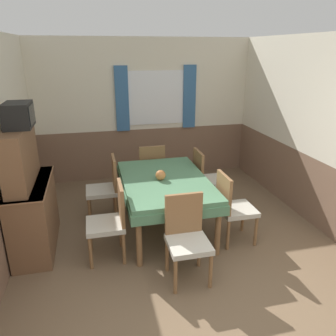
{
  "coord_description": "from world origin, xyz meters",
  "views": [
    {
      "loc": [
        -0.98,
        -1.98,
        2.4
      ],
      "look_at": [
        -0.04,
        2.0,
        0.9
      ],
      "focal_mm": 35.0,
      "sensor_mm": 36.0,
      "label": 1
    }
  ],
  "objects_px": {
    "dining_table": "(165,186)",
    "chair_head_window": "(151,169)",
    "chair_right_far": "(206,177)",
    "tv": "(18,115)",
    "chair_left_far": "(106,186)",
    "vase": "(161,175)",
    "sideboard": "(30,200)",
    "chair_head_near": "(187,235)",
    "chair_right_near": "(232,206)",
    "chair_left_near": "(111,219)"
  },
  "relations": [
    {
      "from": "chair_head_window",
      "to": "vase",
      "type": "distance_m",
      "value": 1.13
    },
    {
      "from": "chair_left_near",
      "to": "dining_table",
      "type": "bearing_deg",
      "value": -56.61
    },
    {
      "from": "chair_left_far",
      "to": "tv",
      "type": "xyz_separation_m",
      "value": [
        -0.92,
        -0.58,
        1.19
      ]
    },
    {
      "from": "tv",
      "to": "vase",
      "type": "distance_m",
      "value": 1.85
    },
    {
      "from": "vase",
      "to": "chair_head_near",
      "type": "bearing_deg",
      "value": -86.37
    },
    {
      "from": "chair_right_near",
      "to": "chair_head_window",
      "type": "bearing_deg",
      "value": -153.8
    },
    {
      "from": "dining_table",
      "to": "chair_right_far",
      "type": "relative_size",
      "value": 1.83
    },
    {
      "from": "dining_table",
      "to": "chair_head_near",
      "type": "relative_size",
      "value": 1.83
    },
    {
      "from": "tv",
      "to": "chair_left_far",
      "type": "bearing_deg",
      "value": 32.32
    },
    {
      "from": "chair_right_near",
      "to": "tv",
      "type": "xyz_separation_m",
      "value": [
        -2.46,
        0.43,
        1.19
      ]
    },
    {
      "from": "chair_head_near",
      "to": "tv",
      "type": "relative_size",
      "value": 2.19
    },
    {
      "from": "chair_left_near",
      "to": "chair_head_near",
      "type": "height_order",
      "value": "same"
    },
    {
      "from": "chair_left_far",
      "to": "sideboard",
      "type": "bearing_deg",
      "value": 122.03
    },
    {
      "from": "tv",
      "to": "sideboard",
      "type": "bearing_deg",
      "value": -168.1
    },
    {
      "from": "chair_left_near",
      "to": "vase",
      "type": "xyz_separation_m",
      "value": [
        0.7,
        0.48,
        0.31
      ]
    },
    {
      "from": "dining_table",
      "to": "chair_head_window",
      "type": "distance_m",
      "value": 1.06
    },
    {
      "from": "chair_right_near",
      "to": "chair_head_window",
      "type": "relative_size",
      "value": 1.0
    },
    {
      "from": "chair_head_near",
      "to": "vase",
      "type": "relative_size",
      "value": 6.91
    },
    {
      "from": "chair_right_near",
      "to": "chair_head_near",
      "type": "relative_size",
      "value": 1.0
    },
    {
      "from": "chair_right_far",
      "to": "tv",
      "type": "xyz_separation_m",
      "value": [
        -2.46,
        -0.58,
        1.19
      ]
    },
    {
      "from": "chair_head_window",
      "to": "vase",
      "type": "relative_size",
      "value": 6.91
    },
    {
      "from": "chair_head_window",
      "to": "vase",
      "type": "bearing_deg",
      "value": -93.44
    },
    {
      "from": "dining_table",
      "to": "chair_head_near",
      "type": "bearing_deg",
      "value": -90.0
    },
    {
      "from": "chair_left_near",
      "to": "chair_head_window",
      "type": "relative_size",
      "value": 1.0
    },
    {
      "from": "dining_table",
      "to": "sideboard",
      "type": "distance_m",
      "value": 1.71
    },
    {
      "from": "dining_table",
      "to": "chair_head_window",
      "type": "xyz_separation_m",
      "value": [
        -0.0,
        1.06,
        -0.14
      ]
    },
    {
      "from": "chair_head_near",
      "to": "chair_left_far",
      "type": "relative_size",
      "value": 1.0
    },
    {
      "from": "dining_table",
      "to": "vase",
      "type": "xyz_separation_m",
      "value": [
        -0.07,
        -0.03,
        0.17
      ]
    },
    {
      "from": "chair_right_far",
      "to": "chair_head_near",
      "type": "bearing_deg",
      "value": -26.2
    },
    {
      "from": "chair_left_far",
      "to": "vase",
      "type": "bearing_deg",
      "value": -127.22
    },
    {
      "from": "tv",
      "to": "chair_right_near",
      "type": "bearing_deg",
      "value": -9.97
    },
    {
      "from": "chair_left_near",
      "to": "chair_left_far",
      "type": "bearing_deg",
      "value": 0.0
    },
    {
      "from": "chair_right_near",
      "to": "chair_right_far",
      "type": "bearing_deg",
      "value": -180.0
    },
    {
      "from": "chair_left_far",
      "to": "dining_table",
      "type": "bearing_deg",
      "value": -123.39
    },
    {
      "from": "chair_right_near",
      "to": "chair_right_far",
      "type": "relative_size",
      "value": 1.0
    },
    {
      "from": "chair_left_far",
      "to": "sideboard",
      "type": "distance_m",
      "value": 1.11
    },
    {
      "from": "chair_right_far",
      "to": "tv",
      "type": "bearing_deg",
      "value": -76.68
    },
    {
      "from": "chair_head_near",
      "to": "tv",
      "type": "height_order",
      "value": "tv"
    },
    {
      "from": "vase",
      "to": "sideboard",
      "type": "bearing_deg",
      "value": -178.23
    },
    {
      "from": "chair_head_near",
      "to": "chair_head_window",
      "type": "xyz_separation_m",
      "value": [
        -0.0,
        2.11,
        0.0
      ]
    },
    {
      "from": "chair_right_near",
      "to": "tv",
      "type": "height_order",
      "value": "tv"
    },
    {
      "from": "chair_right_near",
      "to": "chair_left_far",
      "type": "height_order",
      "value": "same"
    },
    {
      "from": "chair_right_far",
      "to": "vase",
      "type": "xyz_separation_m",
      "value": [
        -0.83,
        -0.53,
        0.31
      ]
    },
    {
      "from": "chair_right_far",
      "to": "sideboard",
      "type": "distance_m",
      "value": 2.55
    },
    {
      "from": "chair_head_near",
      "to": "sideboard",
      "type": "height_order",
      "value": "sideboard"
    },
    {
      "from": "chair_right_near",
      "to": "sideboard",
      "type": "bearing_deg",
      "value": -99.84
    },
    {
      "from": "chair_head_near",
      "to": "chair_left_far",
      "type": "height_order",
      "value": "same"
    },
    {
      "from": "dining_table",
      "to": "chair_head_window",
      "type": "relative_size",
      "value": 1.83
    },
    {
      "from": "chair_left_near",
      "to": "vase",
      "type": "bearing_deg",
      "value": -55.74
    },
    {
      "from": "chair_head_near",
      "to": "tv",
      "type": "xyz_separation_m",
      "value": [
        -1.69,
        0.98,
        1.19
      ]
    }
  ]
}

